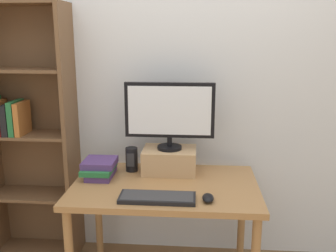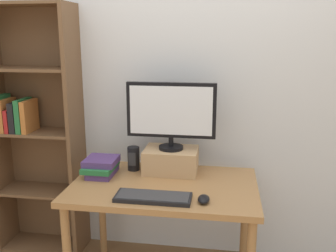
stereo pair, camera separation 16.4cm
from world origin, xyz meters
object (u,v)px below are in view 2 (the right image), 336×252
(desk, at_px, (164,196))
(book_stack, at_px, (101,166))
(computer_monitor, at_px, (171,113))
(riser_box, at_px, (171,160))
(desk_speaker, at_px, (134,158))
(bookshelf_unit, at_px, (35,130))
(keyboard, at_px, (153,197))
(computer_mouse, at_px, (204,199))

(desk, bearing_deg, book_stack, 168.27)
(computer_monitor, bearing_deg, riser_box, 90.00)
(desk_speaker, bearing_deg, bookshelf_unit, 170.15)
(riser_box, bearing_deg, keyboard, -94.33)
(keyboard, bearing_deg, book_stack, 141.61)
(book_stack, bearing_deg, desk_speaker, 32.63)
(keyboard, relative_size, book_stack, 1.66)
(desk_speaker, bearing_deg, keyboard, -63.50)
(keyboard, bearing_deg, bookshelf_unit, 149.84)
(computer_mouse, bearing_deg, computer_monitor, 118.94)
(computer_monitor, height_order, keyboard, computer_monitor)
(desk, distance_m, riser_box, 0.27)
(computer_monitor, height_order, computer_mouse, computer_monitor)
(desk, xyz_separation_m, book_stack, (-0.42, 0.09, 0.14))
(desk, height_order, riser_box, riser_box)
(desk, height_order, keyboard, keyboard)
(computer_mouse, xyz_separation_m, book_stack, (-0.68, 0.31, 0.04))
(computer_monitor, bearing_deg, desk, -92.85)
(bookshelf_unit, bearing_deg, computer_monitor, -7.00)
(desk, relative_size, computer_mouse, 10.81)
(computer_monitor, distance_m, book_stack, 0.57)
(book_stack, bearing_deg, computer_monitor, 16.13)
(desk, height_order, computer_monitor, computer_monitor)
(riser_box, bearing_deg, desk_speaker, -177.83)
(bookshelf_unit, relative_size, desk_speaker, 11.24)
(bookshelf_unit, distance_m, riser_box, 1.03)
(keyboard, xyz_separation_m, desk_speaker, (-0.22, 0.44, 0.07))
(bookshelf_unit, relative_size, book_stack, 7.09)
(book_stack, xyz_separation_m, desk_speaker, (0.18, 0.12, 0.02))
(computer_mouse, relative_size, book_stack, 0.41)
(bookshelf_unit, height_order, keyboard, bookshelf_unit)
(keyboard, xyz_separation_m, computer_mouse, (0.28, 0.00, 0.01))
(riser_box, relative_size, book_stack, 1.37)
(riser_box, height_order, keyboard, riser_box)
(riser_box, bearing_deg, computer_mouse, -61.14)
(bookshelf_unit, bearing_deg, riser_box, -6.91)
(keyboard, distance_m, computer_mouse, 0.28)
(book_stack, distance_m, desk_speaker, 0.22)
(riser_box, height_order, desk_speaker, desk_speaker)
(riser_box, height_order, computer_monitor, computer_monitor)
(book_stack, height_order, desk_speaker, desk_speaker)
(computer_monitor, xyz_separation_m, keyboard, (-0.03, -0.44, -0.39))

